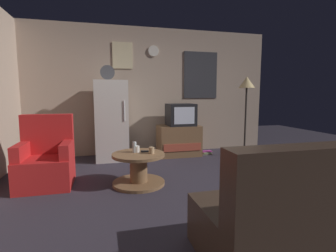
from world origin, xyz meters
TOP-DOWN VIEW (x-y plane):
  - ground_plane at (0.00, 0.00)m, footprint 12.00×12.00m
  - wall_with_art at (0.01, 2.45)m, footprint 5.20×0.12m
  - fridge at (-0.85, 1.99)m, footprint 0.60×0.62m
  - tv_stand at (0.49, 1.99)m, footprint 0.84×0.53m
  - crt_tv at (0.52, 1.98)m, footprint 0.54×0.51m
  - standing_lamp at (1.76, 1.59)m, footprint 0.32×0.32m
  - coffee_table at (-0.54, 0.49)m, footprint 0.72×0.72m
  - wine_glass at (-0.58, 0.55)m, footprint 0.05×0.05m
  - mug_ceramic_white at (-0.55, 0.56)m, footprint 0.08×0.08m
  - mug_ceramic_tan at (-0.37, 0.43)m, footprint 0.08×0.08m
  - remote_control at (-0.42, 0.53)m, footprint 0.16×0.07m
  - armchair at (-1.77, 0.78)m, footprint 0.68×0.68m
  - couch at (0.54, -1.41)m, footprint 1.70×0.80m
  - book_stack at (1.07, 1.92)m, footprint 0.22×0.16m

SIDE VIEW (x-z plane):
  - ground_plane at x=0.00m, z-range 0.00..0.00m
  - book_stack at x=1.07m, z-range 0.00..0.07m
  - coffee_table at x=-0.54m, z-range 0.00..0.44m
  - tv_stand at x=0.49m, z-range 0.00..0.62m
  - couch at x=0.54m, z-range -0.15..0.77m
  - armchair at x=-1.77m, z-range -0.14..0.82m
  - remote_control at x=-0.42m, z-range 0.44..0.46m
  - mug_ceramic_white at x=-0.55m, z-range 0.44..0.53m
  - mug_ceramic_tan at x=-0.37m, z-range 0.44..0.53m
  - wine_glass at x=-0.58m, z-range 0.44..0.59m
  - fridge at x=-0.85m, z-range -0.13..1.64m
  - crt_tv at x=0.52m, z-range 0.62..1.06m
  - wall_with_art at x=0.01m, z-range 0.01..2.62m
  - standing_lamp at x=1.76m, z-range 0.56..2.15m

